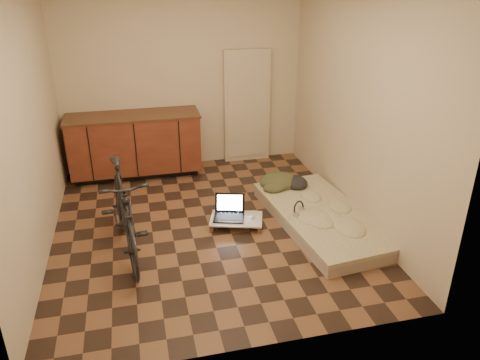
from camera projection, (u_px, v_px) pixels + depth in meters
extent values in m
cube|color=brown|center=(209.00, 225.00, 5.51)|extent=(3.50, 4.00, 0.00)
cube|color=beige|center=(182.00, 79.00, 6.74)|extent=(3.50, 0.00, 2.60)
cube|color=beige|center=(254.00, 203.00, 3.20)|extent=(3.50, 0.00, 2.60)
cube|color=beige|center=(30.00, 131.00, 4.60)|extent=(0.00, 4.00, 2.60)
cube|color=beige|center=(356.00, 109.00, 5.34)|extent=(0.00, 4.00, 2.60)
cube|color=black|center=(138.00, 170.00, 6.87)|extent=(1.70, 0.48, 0.10)
cube|color=#5A2519|center=(135.00, 143.00, 6.65)|extent=(1.80, 0.60, 0.78)
cube|color=#512F1D|center=(132.00, 116.00, 6.48)|extent=(1.84, 0.62, 0.03)
cube|color=beige|center=(247.00, 107.00, 7.07)|extent=(0.70, 0.10, 1.70)
imported|color=black|center=(124.00, 207.00, 4.78)|extent=(0.68, 1.70, 1.07)
cube|color=#B0A18D|center=(321.00, 220.00, 5.51)|extent=(1.14, 2.05, 0.12)
cube|color=beige|center=(322.00, 213.00, 5.47)|extent=(1.16, 2.08, 0.05)
cube|color=brown|center=(212.00, 229.00, 5.35)|extent=(0.04, 0.04, 0.08)
cube|color=brown|center=(215.00, 215.00, 5.65)|extent=(0.04, 0.04, 0.08)
cube|color=brown|center=(259.00, 230.00, 5.32)|extent=(0.04, 0.04, 0.08)
cube|color=brown|center=(260.00, 216.00, 5.62)|extent=(0.04, 0.04, 0.08)
cube|color=silver|center=(236.00, 219.00, 5.47)|extent=(0.69, 0.55, 0.02)
cube|color=black|center=(229.00, 218.00, 5.45)|extent=(0.41, 0.34, 0.02)
cube|color=black|center=(230.00, 202.00, 5.54)|extent=(0.35, 0.17, 0.22)
cube|color=white|center=(230.00, 202.00, 5.54)|extent=(0.30, 0.13, 0.18)
ellipsoid|color=silver|center=(252.00, 217.00, 5.46)|extent=(0.09, 0.10, 0.03)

